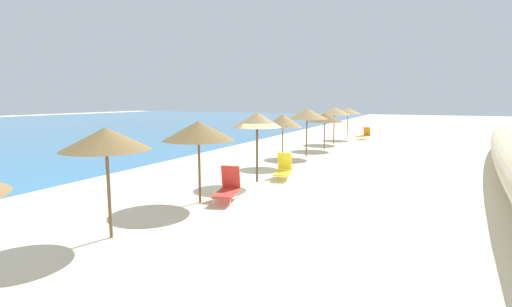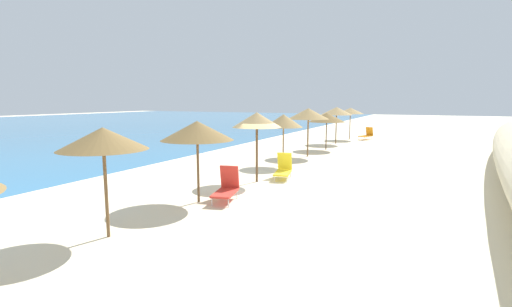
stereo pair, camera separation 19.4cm
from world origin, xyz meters
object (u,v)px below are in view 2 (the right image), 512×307
Objects in this scene: beach_umbrella_4 at (197,131)px; beach_umbrella_5 at (257,120)px; beach_umbrella_3 at (103,139)px; beach_umbrella_6 at (283,121)px; lounge_chair_2 at (227,187)px; beach_umbrella_9 at (337,111)px; lounge_chair_1 at (367,135)px; beach_umbrella_8 at (327,117)px; lounge_chair_0 at (283,169)px; beach_umbrella_10 at (350,111)px; beach_umbrella_7 at (308,114)px.

beach_umbrella_4 is 3.77m from beach_umbrella_5.
beach_umbrella_3 is 11.65m from beach_umbrella_6.
beach_umbrella_9 is at bearing -101.91° from lounge_chair_2.
lounge_chair_2 reaches higher than lounge_chair_1.
beach_umbrella_3 is 0.95× the size of beach_umbrella_5.
beach_umbrella_8 is at bearing -176.08° from beach_umbrella_9.
beach_umbrella_6 is (7.95, 0.07, -0.07)m from beach_umbrella_4.
beach_umbrella_4 is 1.83× the size of lounge_chair_2.
lounge_chair_0 is (8.54, -1.39, -2.06)m from beach_umbrella_3.
beach_umbrella_8 is 1.71× the size of lounge_chair_2.
lounge_chair_1 is at bearing -3.84° from beach_umbrella_5.
beach_umbrella_5 reaches higher than beach_umbrella_6.
beach_umbrella_6 is 1.80× the size of lounge_chair_2.
lounge_chair_1 is at bearing -70.67° from beach_umbrella_10.
beach_umbrella_9 reaches higher than beach_umbrella_10.
beach_umbrella_7 is (7.83, 0.29, -0.00)m from beach_umbrella_5.
beach_umbrella_7 is at bearing 2.09° from beach_umbrella_5.
beach_umbrella_7 is (11.58, -0.11, 0.18)m from beach_umbrella_4.
beach_umbrella_9 is (19.14, -0.01, 0.15)m from beach_umbrella_4.
beach_umbrella_4 is 1.07× the size of beach_umbrella_8.
beach_umbrella_5 is 1.06× the size of beach_umbrella_10.
lounge_chair_2 is (-22.77, 0.96, 0.02)m from lounge_chair_1.
beach_umbrella_6 is at bearing 177.17° from beach_umbrella_7.
beach_umbrella_5 reaches higher than lounge_chair_1.
lounge_chair_0 is 4.27m from lounge_chair_2.
beach_umbrella_6 is 1.05× the size of beach_umbrella_8.
beach_umbrella_4 is at bearing 23.79° from lounge_chair_2.
lounge_chair_2 is (0.59, -0.76, -1.97)m from beach_umbrella_4.
lounge_chair_1 is 22.79m from lounge_chair_2.
beach_umbrella_5 reaches higher than lounge_chair_0.
beach_umbrella_3 is at bearing 110.01° from lounge_chair_1.
beach_umbrella_3 is at bearing 63.04° from lounge_chair_2.
beach_umbrella_9 is 1.90× the size of lounge_chair_0.
beach_umbrella_6 reaches higher than lounge_chair_1.
beach_umbrella_6 is 1.80× the size of lounge_chair_1.
lounge_chair_2 is at bearing 71.59° from lounge_chair_0.
lounge_chair_2 is at bearing -173.53° from beach_umbrella_5.
beach_umbrella_9 is at bearing -0.40° from beach_umbrella_6.
beach_umbrella_5 is 1.09× the size of beach_umbrella_6.
beach_umbrella_5 is 19.78m from lounge_chair_1.
beach_umbrella_10 reaches higher than lounge_chair_1.
beach_umbrella_10 reaches higher than lounge_chair_0.
beach_umbrella_10 is 1.82× the size of lounge_chair_0.
beach_umbrella_8 is 0.89× the size of beach_umbrella_9.
beach_umbrella_9 reaches higher than beach_umbrella_8.
beach_umbrella_6 is 1.78× the size of lounge_chair_0.
beach_umbrella_9 reaches higher than lounge_chair_1.
beach_umbrella_7 reaches higher than lounge_chair_0.
beach_umbrella_8 is 7.67m from beach_umbrella_10.
beach_umbrella_7 is at bearing -2.83° from beach_umbrella_6.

